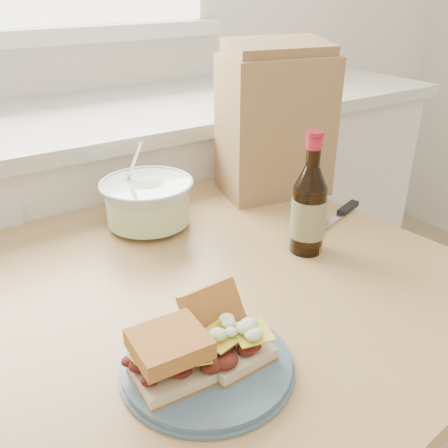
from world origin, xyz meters
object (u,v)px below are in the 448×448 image
dining_table (209,327)px  paper_bag (275,126)px  plate (207,365)px  beer_bottle (309,208)px  coleslaw_bowl (148,204)px

dining_table → paper_bag: paper_bag is taller
plate → beer_bottle: size_ratio=0.97×
coleslaw_bowl → beer_bottle: beer_bottle is taller
paper_bag → dining_table: bearing=-130.8°
beer_bottle → paper_bag: size_ratio=0.74×
beer_bottle → paper_bag: bearing=67.7°
plate → paper_bag: paper_bag is taller
dining_table → coleslaw_bowl: bearing=82.8°
plate → paper_bag: 0.71m
coleslaw_bowl → plate: bearing=-105.6°
coleslaw_bowl → dining_table: bearing=-90.6°
dining_table → plate: plate is taller
coleslaw_bowl → beer_bottle: (0.23, -0.28, 0.04)m
beer_bottle → paper_bag: paper_bag is taller
beer_bottle → paper_bag: (0.14, 0.30, 0.08)m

